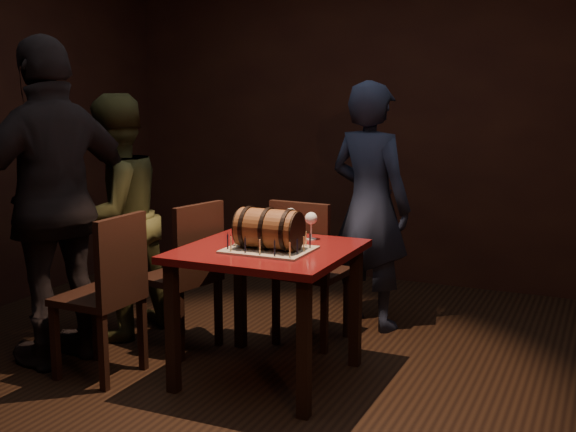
{
  "coord_description": "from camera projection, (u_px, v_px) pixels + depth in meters",
  "views": [
    {
      "loc": [
        1.62,
        -3.33,
        1.6
      ],
      "look_at": [
        0.09,
        0.05,
        0.95
      ],
      "focal_mm": 45.0,
      "sensor_mm": 36.0,
      "label": 1
    }
  ],
  "objects": [
    {
      "name": "person_back",
      "position": [
        370.0,
        206.0,
        4.84
      ],
      "size": [
        0.7,
        0.56,
        1.66
      ],
      "primitive_type": "imported",
      "rotation": [
        0.0,
        0.0,
        2.85
      ],
      "color": "#1B2136",
      "rests_on": "ground"
    },
    {
      "name": "person_left_rear",
      "position": [
        114.0,
        217.0,
        4.65
      ],
      "size": [
        0.72,
        0.86,
        1.58
      ],
      "primitive_type": "imported",
      "rotation": [
        0.0,
        0.0,
        -1.74
      ],
      "color": "#3C3D1E",
      "rests_on": "ground"
    },
    {
      "name": "barrel_cake",
      "position": [
        269.0,
        229.0,
        3.84
      ],
      "size": [
        0.39,
        0.23,
        0.23
      ],
      "color": "brown",
      "rests_on": "cake_board"
    },
    {
      "name": "chair_left_front",
      "position": [
        109.0,
        287.0,
        3.99
      ],
      "size": [
        0.41,
        0.41,
        0.93
      ],
      "color": "black",
      "rests_on": "ground"
    },
    {
      "name": "room_shell",
      "position": [
        268.0,
        130.0,
        3.68
      ],
      "size": [
        5.04,
        5.04,
        2.8
      ],
      "color": "black",
      "rests_on": "ground"
    },
    {
      "name": "birthday_candles",
      "position": [
        269.0,
        241.0,
        3.85
      ],
      "size": [
        0.4,
        0.3,
        0.09
      ],
      "color": "#F9DD95",
      "rests_on": "cake_board"
    },
    {
      "name": "person_left_front",
      "position": [
        55.0,
        203.0,
        4.16
      ],
      "size": [
        0.78,
        1.21,
        1.91
      ],
      "primitive_type": "imported",
      "rotation": [
        0.0,
        0.0,
        -1.88
      ],
      "color": "black",
      "rests_on": "ground"
    },
    {
      "name": "pub_table",
      "position": [
        268.0,
        267.0,
        3.96
      ],
      "size": [
        0.9,
        0.9,
        0.75
      ],
      "color": "#4F0D0F",
      "rests_on": "ground"
    },
    {
      "name": "chair_back",
      "position": [
        307.0,
        264.0,
        4.52
      ],
      "size": [
        0.43,
        0.43,
        0.93
      ],
      "color": "black",
      "rests_on": "ground"
    },
    {
      "name": "wine_glass_right",
      "position": [
        311.0,
        220.0,
        4.13
      ],
      "size": [
        0.07,
        0.07,
        0.16
      ],
      "color": "silver",
      "rests_on": "pub_table"
    },
    {
      "name": "cake_board",
      "position": [
        269.0,
        250.0,
        3.86
      ],
      "size": [
        0.45,
        0.35,
        0.01
      ],
      "primitive_type": "cube",
      "color": "gray",
      "rests_on": "pub_table"
    },
    {
      "name": "menu_card",
      "position": [
        251.0,
        222.0,
        4.35
      ],
      "size": [
        0.1,
        0.05,
        0.13
      ],
      "primitive_type": null,
      "color": "white",
      "rests_on": "pub_table"
    },
    {
      "name": "wine_glass_mid",
      "position": [
        291.0,
        215.0,
        4.27
      ],
      "size": [
        0.07,
        0.07,
        0.16
      ],
      "color": "silver",
      "rests_on": "pub_table"
    },
    {
      "name": "wine_glass_left",
      "position": [
        252.0,
        215.0,
        4.27
      ],
      "size": [
        0.07,
        0.07,
        0.16
      ],
      "color": "silver",
      "rests_on": "pub_table"
    },
    {
      "name": "pint_of_ale",
      "position": [
        254.0,
        227.0,
        4.16
      ],
      "size": [
        0.07,
        0.07,
        0.15
      ],
      "color": "silver",
      "rests_on": "pub_table"
    },
    {
      "name": "chair_left_rear",
      "position": [
        188.0,
        268.0,
        4.42
      ],
      "size": [
        0.48,
        0.48,
        0.93
      ],
      "color": "black",
      "rests_on": "ground"
    }
  ]
}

